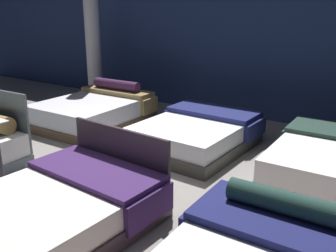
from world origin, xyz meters
TOP-DOWN VIEW (x-y plane):
  - ground_plane at (0.00, 0.00)m, footprint 18.00×18.00m
  - showroom_back_wall at (0.00, 3.60)m, footprint 18.00×0.06m
  - bed_1 at (0.05, -1.46)m, footprint 1.67×2.23m
  - bed_3 at (-2.22, 1.41)m, footprint 1.72×2.05m
  - bed_4 at (0.05, 1.42)m, footprint 1.62×1.95m
  - price_sign at (-1.12, -1.23)m, footprint 0.28×0.24m
  - support_pillar at (-3.54, 2.78)m, footprint 0.34×0.34m

SIDE VIEW (x-z plane):
  - ground_plane at x=0.00m, z-range -0.02..0.00m
  - bed_1 at x=0.05m, z-range -0.20..0.64m
  - bed_4 at x=0.05m, z-range -0.03..0.50m
  - bed_3 at x=-2.22m, z-range -0.12..0.64m
  - price_sign at x=-1.12m, z-range -0.11..0.80m
  - showroom_back_wall at x=0.00m, z-range 0.00..3.50m
  - support_pillar at x=-3.54m, z-range 0.00..3.50m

